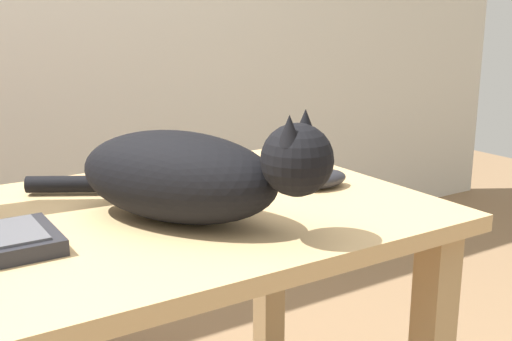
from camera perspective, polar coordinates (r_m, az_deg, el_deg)
name	(u,v)px	position (r m, az deg, el deg)	size (l,w,h in m)	color
desk	(40,304)	(1.09, -19.05, -11.39)	(1.37, 0.66, 0.76)	tan
cat	(189,174)	(1.02, -6.13, -0.34)	(0.35, 0.54, 0.20)	black
computer_mouse	(322,179)	(1.24, 6.03, -0.77)	(0.11, 0.06, 0.04)	#232328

